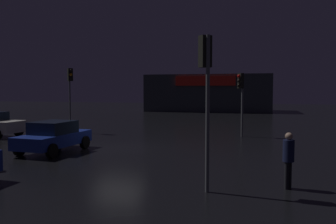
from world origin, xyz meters
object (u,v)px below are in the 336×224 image
at_px(store_building, 209,93).
at_px(car_far, 54,136).
at_px(traffic_signal_cross_left, 241,90).
at_px(traffic_signal_main, 206,75).
at_px(traffic_signal_opposite, 70,84).
at_px(pedestrian, 288,156).

height_order(store_building, car_far, store_building).
distance_m(traffic_signal_cross_left, car_far, 11.73).
relative_size(traffic_signal_main, car_far, 1.10).
height_order(traffic_signal_main, traffic_signal_opposite, traffic_signal_main).
distance_m(store_building, traffic_signal_main, 39.65).
xyz_separation_m(traffic_signal_main, traffic_signal_cross_left, (0.49, 12.50, -0.46)).
xyz_separation_m(traffic_signal_cross_left, car_far, (-8.48, -7.79, -2.20)).
bearing_deg(traffic_signal_main, pedestrian, 19.71).
xyz_separation_m(traffic_signal_main, car_far, (-7.99, 4.71, -2.67)).
distance_m(traffic_signal_cross_left, pedestrian, 11.96).
bearing_deg(traffic_signal_cross_left, traffic_signal_opposite, -176.10).
height_order(store_building, traffic_signal_opposite, store_building).
height_order(store_building, traffic_signal_main, store_building).
height_order(car_far, pedestrian, pedestrian).
distance_m(store_building, traffic_signal_opposite, 28.28).
bearing_deg(traffic_signal_cross_left, car_far, -137.41).
relative_size(traffic_signal_cross_left, car_far, 0.98).
bearing_deg(traffic_signal_opposite, traffic_signal_main, -46.63).
distance_m(traffic_signal_main, traffic_signal_cross_left, 12.52).
bearing_deg(traffic_signal_opposite, pedestrian, -38.85).
bearing_deg(traffic_signal_main, traffic_signal_cross_left, 87.74).
height_order(traffic_signal_main, pedestrian, traffic_signal_main).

